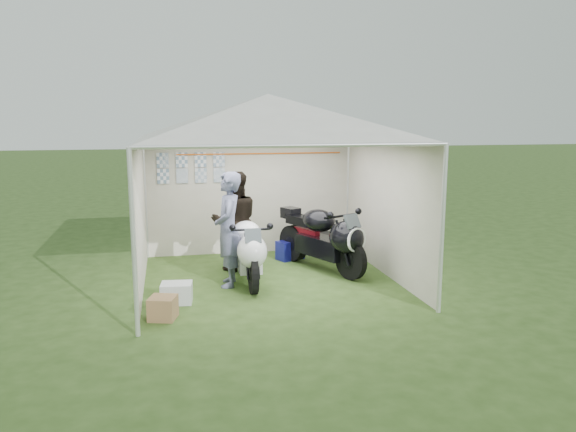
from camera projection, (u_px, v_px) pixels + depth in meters
name	position (u px, v px, depth m)	size (l,w,h in m)	color
ground	(269.00, 280.00, 9.22)	(80.00, 80.00, 0.00)	#284115
canopy_tent	(268.00, 122.00, 8.80)	(5.66, 5.66, 3.00)	silver
motorcycle_white	(248.00, 248.00, 9.01)	(0.48, 2.05, 1.01)	black
motorcycle_black	(325.00, 237.00, 9.68)	(1.18, 2.08, 1.10)	black
paddock_stand	(290.00, 250.00, 10.56)	(0.47, 0.30, 0.36)	#2225BE
person_dark_jacket	(235.00, 221.00, 9.72)	(0.84, 0.66, 1.73)	black
person_blue_jacket	(228.00, 229.00, 8.80)	(0.66, 0.43, 1.81)	slate
equipment_box	(330.00, 245.00, 10.73)	(0.47, 0.37, 0.47)	black
crate_0	(177.00, 293.00, 8.08)	(0.44, 0.34, 0.29)	#B7BBC0
crate_1	(163.00, 308.00, 7.43)	(0.34, 0.34, 0.30)	brown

